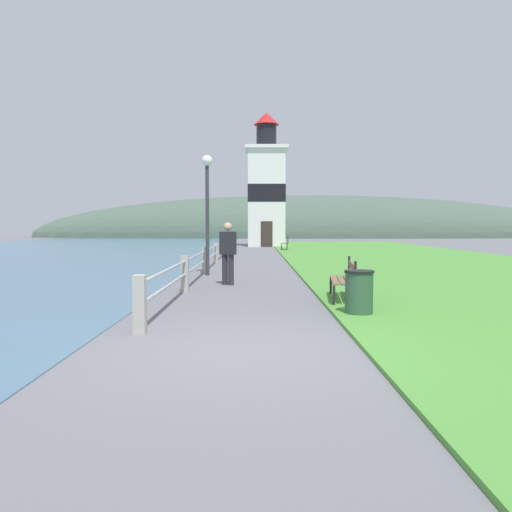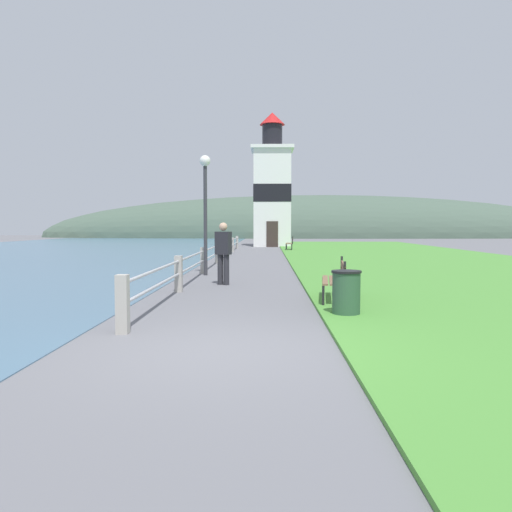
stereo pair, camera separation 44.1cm
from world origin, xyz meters
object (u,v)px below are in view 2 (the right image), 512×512
at_px(park_bench_midway, 290,242).
at_px(lamp_post, 205,193).
at_px(park_bench_near, 336,277).
at_px(lighthouse, 272,190).
at_px(trash_bin, 346,294).
at_px(person_strolling, 223,251).

height_order(park_bench_midway, lamp_post, lamp_post).
bearing_deg(park_bench_near, lighthouse, -81.42).
distance_m(park_bench_midway, lamp_post, 17.41).
relative_size(lighthouse, trash_bin, 12.63).
xyz_separation_m(park_bench_midway, trash_bin, (-0.13, -24.43, -0.11)).
bearing_deg(person_strolling, park_bench_midway, 15.40).
bearing_deg(lamp_post, park_bench_midway, 77.97).
height_order(park_bench_near, lighthouse, lighthouse).
bearing_deg(trash_bin, park_bench_near, 87.96).
height_order(park_bench_midway, trash_bin, park_bench_midway).
height_order(park_bench_near, park_bench_midway, same).
distance_m(park_bench_near, person_strolling, 4.13).
height_order(park_bench_near, lamp_post, lamp_post).
height_order(lighthouse, trash_bin, lighthouse).
relative_size(lighthouse, person_strolling, 6.11).
xyz_separation_m(lighthouse, trash_bin, (1.04, -31.11, -4.10)).
relative_size(park_bench_near, trash_bin, 2.12).
bearing_deg(park_bench_midway, park_bench_near, 93.29).
distance_m(park_bench_near, park_bench_midway, 22.66).
bearing_deg(park_bench_midway, person_strolling, 85.38).
height_order(park_bench_midway, lighthouse, lighthouse).
relative_size(person_strolling, trash_bin, 2.07).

